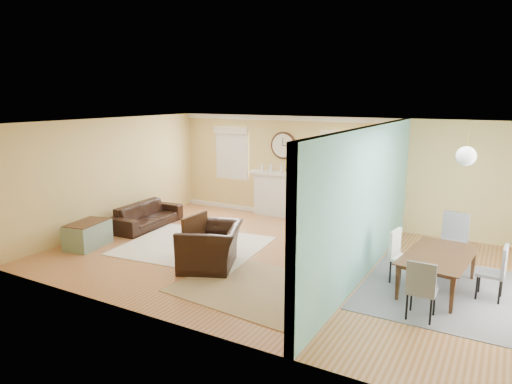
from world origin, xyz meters
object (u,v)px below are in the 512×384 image
at_px(dining_table, 440,272).
at_px(green_chair, 328,222).
at_px(sofa, 147,215).
at_px(eames_chair, 211,246).
at_px(credenza, 366,233).

bearing_deg(dining_table, green_chair, 59.44).
relative_size(sofa, dining_table, 1.12).
height_order(eames_chair, credenza, credenza).
height_order(sofa, dining_table, dining_table).
height_order(sofa, green_chair, green_chair).
bearing_deg(sofa, green_chair, -73.13).
xyz_separation_m(eames_chair, green_chair, (1.17, 2.92, -0.08)).
distance_m(sofa, green_chair, 4.29).
distance_m(sofa, credenza, 5.17).
relative_size(eames_chair, credenza, 0.84).
bearing_deg(dining_table, sofa, 92.03).
distance_m(eames_chair, dining_table, 3.94).
xyz_separation_m(sofa, dining_table, (6.67, -0.45, 0.02)).
xyz_separation_m(sofa, eames_chair, (2.85, -1.41, 0.11)).
relative_size(sofa, eames_chair, 1.60).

